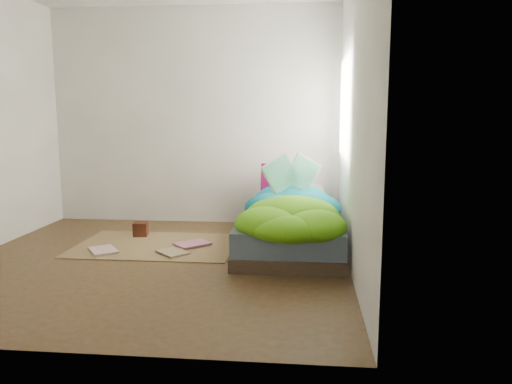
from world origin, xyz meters
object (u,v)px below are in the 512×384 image
bed (291,229)px  floor_book_a (91,252)px  open_book (292,164)px  pillow_magenta (280,183)px  floor_book_b (186,242)px  wooden_box (141,229)px

bed → floor_book_a: size_ratio=6.32×
bed → open_book: open_book is taller
pillow_magenta → floor_book_b: size_ratio=1.29×
open_book → floor_book_a: bearing=173.7°
open_book → floor_book_a: open_book is taller
bed → floor_book_b: (-1.08, -0.08, -0.14)m
floor_book_a → floor_book_b: 0.94m
bed → floor_book_a: (-1.90, -0.54, -0.14)m
bed → floor_book_b: bearing=-175.8°
pillow_magenta → open_book: 0.67m
wooden_box → floor_book_a: size_ratio=0.47×
bed → open_book: size_ratio=3.95×
bed → floor_book_a: bed is taller
open_book → bed: bearing=-110.5°
floor_book_b → open_book: bearing=53.9°
floor_book_b → wooden_box: bearing=-157.9°
bed → open_book: (-0.00, 0.05, 0.67)m
bed → open_book: 0.67m
floor_book_a → open_book: bearing=-18.6°
pillow_magenta → floor_book_b: 1.28m
open_book → floor_book_b: bearing=163.1°
bed → floor_book_b: size_ratio=6.04×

